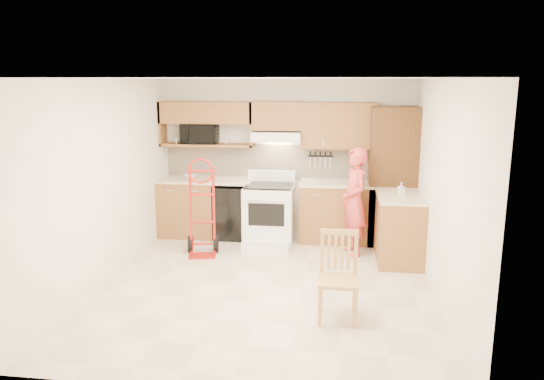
% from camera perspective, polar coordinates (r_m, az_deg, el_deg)
% --- Properties ---
extents(floor, '(4.00, 4.50, 0.02)m').
position_cam_1_polar(floor, '(6.46, -0.58, -10.61)').
color(floor, beige).
rests_on(floor, ground).
extents(ceiling, '(4.00, 4.50, 0.02)m').
position_cam_1_polar(ceiling, '(5.96, -0.63, 12.35)').
color(ceiling, white).
rests_on(ceiling, ground).
extents(wall_back, '(4.00, 0.02, 2.50)m').
position_cam_1_polar(wall_back, '(8.30, 1.57, 3.54)').
color(wall_back, white).
rests_on(wall_back, ground).
extents(wall_front, '(4.00, 0.02, 2.50)m').
position_cam_1_polar(wall_front, '(3.93, -5.21, -6.23)').
color(wall_front, white).
rests_on(wall_front, ground).
extents(wall_left, '(0.02, 4.50, 2.50)m').
position_cam_1_polar(wall_left, '(6.66, -17.99, 0.83)').
color(wall_left, white).
rests_on(wall_left, ground).
extents(wall_right, '(0.02, 4.50, 2.50)m').
position_cam_1_polar(wall_right, '(6.14, 18.30, -0.11)').
color(wall_right, white).
rests_on(wall_right, ground).
extents(backsplash, '(3.92, 0.03, 0.55)m').
position_cam_1_polar(backsplash, '(8.28, 1.55, 3.17)').
color(backsplash, beige).
rests_on(backsplash, wall_back).
extents(lower_cab_left, '(0.90, 0.60, 0.90)m').
position_cam_1_polar(lower_cab_left, '(8.45, -9.20, -1.98)').
color(lower_cab_left, brown).
rests_on(lower_cab_left, ground).
extents(dishwasher, '(0.60, 0.60, 0.85)m').
position_cam_1_polar(dishwasher, '(8.28, -4.21, -2.33)').
color(dishwasher, black).
rests_on(dishwasher, ground).
extents(lower_cab_right, '(1.14, 0.60, 0.90)m').
position_cam_1_polar(lower_cab_right, '(8.11, 7.16, -2.52)').
color(lower_cab_right, brown).
rests_on(lower_cab_right, ground).
extents(countertop_left, '(1.50, 0.63, 0.04)m').
position_cam_1_polar(countertop_left, '(8.27, -7.31, 1.10)').
color(countertop_left, beige).
rests_on(countertop_left, lower_cab_left).
extents(countertop_right, '(1.14, 0.63, 0.04)m').
position_cam_1_polar(countertop_right, '(8.01, 7.25, 0.74)').
color(countertop_right, beige).
rests_on(countertop_right, lower_cab_right).
extents(cab_return_right, '(0.60, 1.00, 0.90)m').
position_cam_1_polar(cab_return_right, '(7.39, 13.89, -4.24)').
color(cab_return_right, brown).
rests_on(cab_return_right, ground).
extents(countertop_return, '(0.63, 1.00, 0.04)m').
position_cam_1_polar(countertop_return, '(7.27, 14.08, -0.68)').
color(countertop_return, beige).
rests_on(countertop_return, cab_return_right).
extents(pantry_tall, '(0.70, 0.60, 2.10)m').
position_cam_1_polar(pantry_tall, '(8.02, 13.14, 1.48)').
color(pantry_tall, brown).
rests_on(pantry_tall, ground).
extents(upper_cab_left, '(1.50, 0.33, 0.34)m').
position_cam_1_polar(upper_cab_left, '(8.27, -7.28, 8.51)').
color(upper_cab_left, brown).
rests_on(upper_cab_left, wall_back).
extents(upper_shelf_mw, '(1.50, 0.33, 0.04)m').
position_cam_1_polar(upper_shelf_mw, '(8.31, -7.18, 5.00)').
color(upper_shelf_mw, brown).
rests_on(upper_shelf_mw, wall_back).
extents(upper_cab_center, '(0.76, 0.33, 0.44)m').
position_cam_1_polar(upper_cab_center, '(8.06, 0.61, 8.23)').
color(upper_cab_center, brown).
rests_on(upper_cab_center, wall_back).
extents(upper_cab_right, '(1.14, 0.33, 0.70)m').
position_cam_1_polar(upper_cab_right, '(8.02, 7.42, 7.10)').
color(upper_cab_right, brown).
rests_on(upper_cab_right, wall_back).
extents(range_hood, '(0.76, 0.46, 0.14)m').
position_cam_1_polar(range_hood, '(8.02, 0.55, 5.99)').
color(range_hood, white).
rests_on(range_hood, wall_back).
extents(knife_strip, '(0.40, 0.05, 0.29)m').
position_cam_1_polar(knife_strip, '(8.21, 5.36, 3.33)').
color(knife_strip, black).
rests_on(knife_strip, backsplash).
extents(microwave, '(0.59, 0.41, 0.32)m').
position_cam_1_polar(microwave, '(8.32, -8.00, 6.23)').
color(microwave, black).
rests_on(microwave, upper_shelf_mw).
extents(range, '(0.74, 0.98, 1.10)m').
position_cam_1_polar(range, '(7.83, -0.38, -2.21)').
color(range, white).
rests_on(range, ground).
extents(person, '(0.53, 0.66, 1.56)m').
position_cam_1_polar(person, '(7.45, 9.12, -1.26)').
color(person, '#E04343').
rests_on(person, ground).
extents(hand_truck, '(0.58, 0.54, 1.27)m').
position_cam_1_polar(hand_truck, '(7.42, -7.78, -2.43)').
color(hand_truck, '#B11A14').
rests_on(hand_truck, ground).
extents(dining_chair, '(0.42, 0.46, 0.93)m').
position_cam_1_polar(dining_chair, '(5.49, 7.36, -9.60)').
color(dining_chair, '#E2AA66').
rests_on(dining_chair, ground).
extents(soap_bottle, '(0.10, 0.10, 0.17)m').
position_cam_1_polar(soap_bottle, '(7.26, 14.12, 0.15)').
color(soap_bottle, white).
rests_on(soap_bottle, countertop_return).
extents(bowl, '(0.25, 0.25, 0.06)m').
position_cam_1_polar(bowl, '(8.33, -9.05, 1.46)').
color(bowl, white).
rests_on(bowl, countertop_left).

